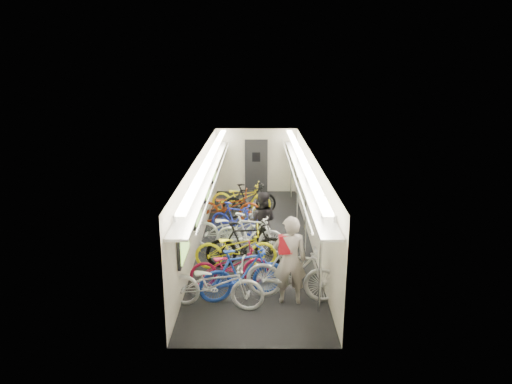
{
  "coord_description": "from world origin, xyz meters",
  "views": [
    {
      "loc": [
        0.05,
        -11.78,
        4.71
      ],
      "look_at": [
        0.01,
        0.81,
        1.15
      ],
      "focal_mm": 32.0,
      "sensor_mm": 36.0,
      "label": 1
    }
  ],
  "objects_px": {
    "passenger_near": "(290,260)",
    "passenger_mid": "(262,221)",
    "bicycle_0": "(215,284)",
    "bicycle_1": "(243,273)",
    "backpack": "(285,244)"
  },
  "relations": [
    {
      "from": "bicycle_0",
      "to": "passenger_near",
      "type": "bearing_deg",
      "value": -72.47
    },
    {
      "from": "bicycle_0",
      "to": "passenger_mid",
      "type": "bearing_deg",
      "value": -8.98
    },
    {
      "from": "passenger_near",
      "to": "passenger_mid",
      "type": "relative_size",
      "value": 1.16
    },
    {
      "from": "backpack",
      "to": "passenger_mid",
      "type": "bearing_deg",
      "value": 92.64
    },
    {
      "from": "bicycle_1",
      "to": "passenger_near",
      "type": "xyz_separation_m",
      "value": [
        0.95,
        -0.15,
        0.36
      ]
    },
    {
      "from": "passenger_mid",
      "to": "bicycle_1",
      "type": "bearing_deg",
      "value": 92.22
    },
    {
      "from": "bicycle_0",
      "to": "passenger_mid",
      "type": "relative_size",
      "value": 1.24
    },
    {
      "from": "passenger_near",
      "to": "backpack",
      "type": "relative_size",
      "value": 4.86
    },
    {
      "from": "bicycle_0",
      "to": "bicycle_1",
      "type": "distance_m",
      "value": 0.65
    },
    {
      "from": "passenger_near",
      "to": "backpack",
      "type": "xyz_separation_m",
      "value": [
        -0.1,
        -0.04,
        0.36
      ]
    },
    {
      "from": "backpack",
      "to": "bicycle_0",
      "type": "bearing_deg",
      "value": -179.09
    },
    {
      "from": "bicycle_0",
      "to": "bicycle_1",
      "type": "relative_size",
      "value": 1.06
    },
    {
      "from": "bicycle_1",
      "to": "passenger_mid",
      "type": "relative_size",
      "value": 1.18
    },
    {
      "from": "bicycle_0",
      "to": "passenger_mid",
      "type": "distance_m",
      "value": 3.07
    },
    {
      "from": "passenger_near",
      "to": "passenger_mid",
      "type": "bearing_deg",
      "value": -79.18
    }
  ]
}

